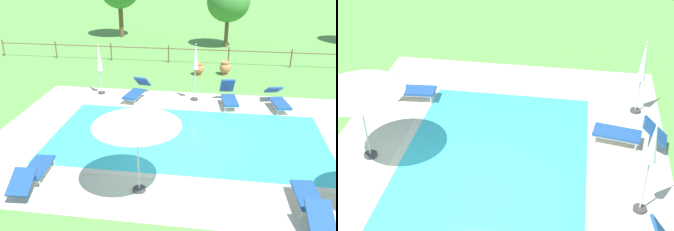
{
  "view_description": "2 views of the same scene",
  "coord_description": "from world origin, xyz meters",
  "views": [
    {
      "loc": [
        0.95,
        -11.36,
        5.98
      ],
      "look_at": [
        -0.77,
        0.5,
        0.6
      ],
      "focal_mm": 38.73,
      "sensor_mm": 36.0,
      "label": 1
    },
    {
      "loc": [
        8.47,
        1.87,
        7.91
      ],
      "look_at": [
        -1.98,
        0.23,
        1.04
      ],
      "focal_mm": 51.19,
      "sensor_mm": 36.0,
      "label": 2
    }
  ],
  "objects": [
    {
      "name": "pool_coping_rim",
      "position": [
        0.0,
        0.0,
        0.01
      ],
      "size": [
        10.04,
        5.36,
        0.01
      ],
      "color": "beige",
      "rests_on": "ground"
    },
    {
      "name": "patio_umbrella_closed_row_mid_west",
      "position": [
        -0.04,
        3.67,
        1.72
      ],
      "size": [
        0.32,
        0.32,
        2.53
      ],
      "color": "#383838",
      "rests_on": "ground"
    },
    {
      "name": "patio_umbrella_closed_row_west",
      "position": [
        -4.38,
        3.87,
        1.52
      ],
      "size": [
        0.32,
        0.32,
        2.35
      ],
      "color": "#383838",
      "rests_on": "ground"
    },
    {
      "name": "patio_umbrella_open_foreground",
      "position": [
        -1.01,
        -3.3,
        2.16
      ],
      "size": [
        2.3,
        2.3,
        2.37
      ],
      "color": "#383838",
      "rests_on": "ground"
    },
    {
      "name": "ground_plane",
      "position": [
        0.0,
        0.0,
        0.0
      ],
      "size": [
        160.0,
        160.0,
        0.0
      ],
      "primitive_type": "plane",
      "color": "#599342"
    },
    {
      "name": "pool_deck_paving",
      "position": [
        0.0,
        0.0,
        0.0
      ],
      "size": [
        13.85,
        9.18,
        0.01
      ],
      "primitive_type": "cube",
      "color": "beige",
      "rests_on": "ground"
    },
    {
      "name": "sun_lounger_north_far",
      "position": [
        -2.62,
        3.5,
        0.38
      ],
      "size": [
        0.95,
        2.04,
        0.88
      ],
      "color": "navy",
      "rests_on": "ground"
    },
    {
      "name": "swimming_pool_water",
      "position": [
        0.0,
        0.0,
        0.01
      ],
      "size": [
        9.56,
        4.88,
        0.01
      ],
      "primitive_type": "cube",
      "color": "#38C6D1",
      "rests_on": "ground"
    },
    {
      "name": "sun_lounger_north_mid",
      "position": [
        -4.05,
        -3.33,
        0.35
      ],
      "size": [
        0.75,
        2.1,
        0.73
      ],
      "color": "navy",
      "rests_on": "ground"
    }
  ]
}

